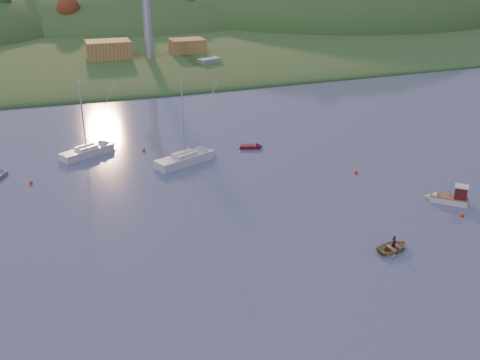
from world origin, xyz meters
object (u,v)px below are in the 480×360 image
object	(u,v)px
sailboat_near	(87,151)
canoe	(393,247)
red_tender	(254,147)
sailboat_far	(185,158)
fishing_boat	(446,197)
grey_dinghy	(1,174)

from	to	relation	value
sailboat_near	canoe	bearing A→B (deg)	-82.95
red_tender	sailboat_near	bearing A→B (deg)	-174.92
sailboat_near	sailboat_far	size ratio (longest dim) A/B	0.92
fishing_boat	sailboat_near	xyz separation A→B (m)	(-40.80, 31.27, 0.01)
fishing_boat	canoe	size ratio (longest dim) A/B	1.28
sailboat_near	red_tender	bearing A→B (deg)	-40.60
canoe	red_tender	xyz separation A→B (m)	(-2.92, 33.71, -0.13)
sailboat_near	red_tender	xyz separation A→B (m)	(25.11, -5.32, -0.47)
fishing_boat	sailboat_near	bearing A→B (deg)	4.22
fishing_boat	red_tender	xyz separation A→B (m)	(-15.69, 25.95, -0.47)
sailboat_near	canoe	distance (m)	48.06
sailboat_far	sailboat_near	bearing A→B (deg)	125.60
sailboat_near	sailboat_far	world-z (taller)	sailboat_far
grey_dinghy	sailboat_far	bearing A→B (deg)	-72.17
sailboat_far	canoe	world-z (taller)	sailboat_far
sailboat_far	grey_dinghy	size ratio (longest dim) A/B	3.51
canoe	grey_dinghy	world-z (taller)	grey_dinghy
sailboat_far	canoe	distance (m)	34.33
red_tender	grey_dinghy	world-z (taller)	red_tender
grey_dinghy	sailboat_near	bearing A→B (deg)	-43.84
red_tender	canoe	bearing A→B (deg)	-68.00
sailboat_far	red_tender	size ratio (longest dim) A/B	3.13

